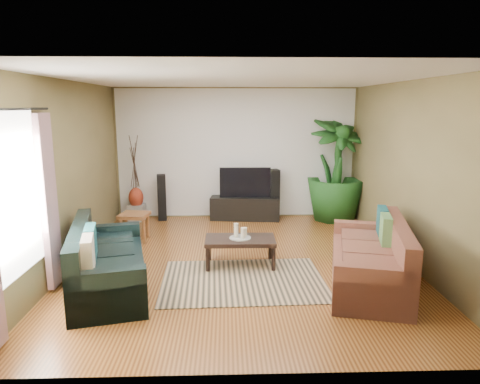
{
  "coord_description": "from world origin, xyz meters",
  "views": [
    {
      "loc": [
        -0.2,
        -6.14,
        2.34
      ],
      "look_at": [
        0.0,
        0.2,
        1.05
      ],
      "focal_mm": 32.0,
      "sensor_mm": 36.0,
      "label": 1
    }
  ],
  "objects_px": {
    "sofa_left": "(109,257)",
    "television": "(245,182)",
    "potted_plant": "(335,170)",
    "tv_stand": "(245,208)",
    "pedestal": "(137,212)",
    "coffee_table": "(240,252)",
    "vase": "(136,198)",
    "speaker_right": "(274,194)",
    "side_table": "(135,227)",
    "speaker_left": "(162,197)",
    "sofa_right": "(369,254)"
  },
  "relations": [
    {
      "from": "sofa_left",
      "to": "television",
      "type": "relative_size",
      "value": 1.92
    },
    {
      "from": "television",
      "to": "potted_plant",
      "type": "relative_size",
      "value": 0.5
    },
    {
      "from": "sofa_left",
      "to": "television",
      "type": "bearing_deg",
      "value": -43.07
    },
    {
      "from": "tv_stand",
      "to": "pedestal",
      "type": "bearing_deg",
      "value": -173.8
    },
    {
      "from": "coffee_table",
      "to": "vase",
      "type": "height_order",
      "value": "vase"
    },
    {
      "from": "potted_plant",
      "to": "vase",
      "type": "height_order",
      "value": "potted_plant"
    },
    {
      "from": "speaker_right",
      "to": "pedestal",
      "type": "relative_size",
      "value": 3.2
    },
    {
      "from": "tv_stand",
      "to": "side_table",
      "type": "height_order",
      "value": "side_table"
    },
    {
      "from": "speaker_left",
      "to": "sofa_right",
      "type": "bearing_deg",
      "value": -53.9
    },
    {
      "from": "sofa_left",
      "to": "sofa_right",
      "type": "height_order",
      "value": "same"
    },
    {
      "from": "sofa_left",
      "to": "vase",
      "type": "bearing_deg",
      "value": -7.77
    },
    {
      "from": "tv_stand",
      "to": "side_table",
      "type": "distance_m",
      "value": 2.43
    },
    {
      "from": "sofa_right",
      "to": "tv_stand",
      "type": "xyz_separation_m",
      "value": [
        -1.49,
        3.35,
        -0.19
      ]
    },
    {
      "from": "vase",
      "to": "side_table",
      "type": "relative_size",
      "value": 0.85
    },
    {
      "from": "speaker_left",
      "to": "pedestal",
      "type": "height_order",
      "value": "speaker_left"
    },
    {
      "from": "pedestal",
      "to": "side_table",
      "type": "bearing_deg",
      "value": -79.76
    },
    {
      "from": "tv_stand",
      "to": "side_table",
      "type": "xyz_separation_m",
      "value": [
        -2.0,
        -1.38,
        0.01
      ]
    },
    {
      "from": "tv_stand",
      "to": "side_table",
      "type": "bearing_deg",
      "value": -139.15
    },
    {
      "from": "tv_stand",
      "to": "television",
      "type": "bearing_deg",
      "value": 0.0
    },
    {
      "from": "television",
      "to": "tv_stand",
      "type": "bearing_deg",
      "value": 0.0
    },
    {
      "from": "tv_stand",
      "to": "vase",
      "type": "bearing_deg",
      "value": -173.8
    },
    {
      "from": "sofa_right",
      "to": "vase",
      "type": "relative_size",
      "value": 4.83
    },
    {
      "from": "sofa_left",
      "to": "side_table",
      "type": "xyz_separation_m",
      "value": [
        -0.09,
        1.98,
        -0.18
      ]
    },
    {
      "from": "coffee_table",
      "to": "side_table",
      "type": "height_order",
      "value": "side_table"
    },
    {
      "from": "television",
      "to": "sofa_left",
      "type": "bearing_deg",
      "value": -119.56
    },
    {
      "from": "television",
      "to": "vase",
      "type": "xyz_separation_m",
      "value": [
        -2.24,
        0.0,
        -0.31
      ]
    },
    {
      "from": "vase",
      "to": "tv_stand",
      "type": "bearing_deg",
      "value": 0.0
    },
    {
      "from": "sofa_left",
      "to": "tv_stand",
      "type": "height_order",
      "value": "sofa_left"
    },
    {
      "from": "tv_stand",
      "to": "side_table",
      "type": "relative_size",
      "value": 2.89
    },
    {
      "from": "speaker_left",
      "to": "vase",
      "type": "height_order",
      "value": "speaker_left"
    },
    {
      "from": "television",
      "to": "side_table",
      "type": "distance_m",
      "value": 2.48
    },
    {
      "from": "pedestal",
      "to": "vase",
      "type": "relative_size",
      "value": 0.78
    },
    {
      "from": "potted_plant",
      "to": "pedestal",
      "type": "xyz_separation_m",
      "value": [
        -4.09,
        0.07,
        -0.89
      ]
    },
    {
      "from": "speaker_left",
      "to": "speaker_right",
      "type": "relative_size",
      "value": 0.91
    },
    {
      "from": "speaker_right",
      "to": "potted_plant",
      "type": "height_order",
      "value": "potted_plant"
    },
    {
      "from": "potted_plant",
      "to": "sofa_left",
      "type": "bearing_deg",
      "value": -138.72
    },
    {
      "from": "vase",
      "to": "side_table",
      "type": "xyz_separation_m",
      "value": [
        0.25,
        -1.38,
        -0.23
      ]
    },
    {
      "from": "sofa_right",
      "to": "speaker_right",
      "type": "relative_size",
      "value": 1.93
    },
    {
      "from": "sofa_right",
      "to": "potted_plant",
      "type": "distance_m",
      "value": 3.36
    },
    {
      "from": "speaker_right",
      "to": "sofa_right",
      "type": "bearing_deg",
      "value": -88.83
    },
    {
      "from": "speaker_left",
      "to": "vase",
      "type": "relative_size",
      "value": 2.27
    },
    {
      "from": "vase",
      "to": "speaker_right",
      "type": "bearing_deg",
      "value": 0.0
    },
    {
      "from": "television",
      "to": "pedestal",
      "type": "xyz_separation_m",
      "value": [
        -2.24,
        0.0,
        -0.62
      ]
    },
    {
      "from": "television",
      "to": "vase",
      "type": "height_order",
      "value": "television"
    },
    {
      "from": "sofa_right",
      "to": "potted_plant",
      "type": "height_order",
      "value": "potted_plant"
    },
    {
      "from": "tv_stand",
      "to": "potted_plant",
      "type": "height_order",
      "value": "potted_plant"
    },
    {
      "from": "side_table",
      "to": "coffee_table",
      "type": "bearing_deg",
      "value": -34.4
    },
    {
      "from": "side_table",
      "to": "potted_plant",
      "type": "bearing_deg",
      "value": 18.85
    },
    {
      "from": "sofa_right",
      "to": "potted_plant",
      "type": "bearing_deg",
      "value": -172.01
    },
    {
      "from": "sofa_right",
      "to": "coffee_table",
      "type": "bearing_deg",
      "value": -99.49
    }
  ]
}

